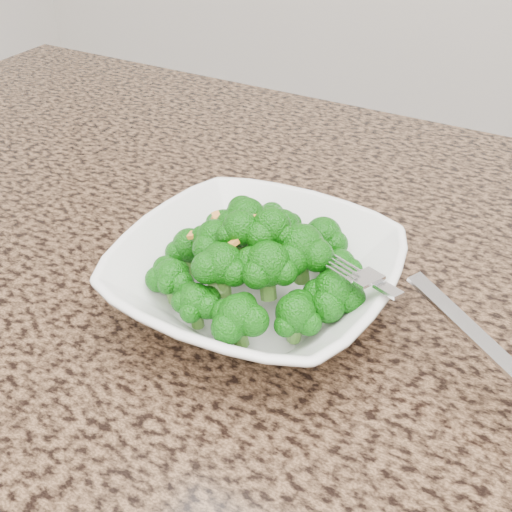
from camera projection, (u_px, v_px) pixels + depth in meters
The scene contains 5 objects.
granite_counter at pixel (385, 440), 0.45m from camera, with size 1.64×1.04×0.03m, color brown.
bowl at pixel (256, 278), 0.53m from camera, with size 0.23×0.23×0.06m, color white.
broccoli_pile at pixel (256, 218), 0.49m from camera, with size 0.20×0.20×0.06m, color #11640B, non-canonical shape.
garlic_topping at pixel (256, 179), 0.48m from camera, with size 0.12×0.12×0.01m, color #F0993A, non-canonical shape.
fork at pixel (394, 291), 0.46m from camera, with size 0.18×0.03×0.01m, color silver, non-canonical shape.
Camera 1 is at (0.06, 0.00, 1.25)m, focal length 45.00 mm.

